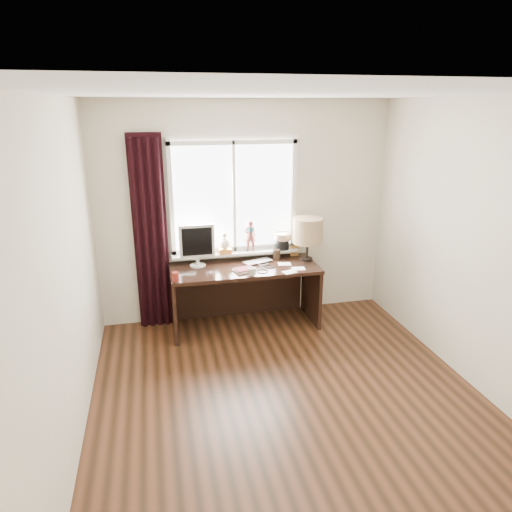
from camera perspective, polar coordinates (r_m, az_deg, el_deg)
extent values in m
cube|color=#4E2917|center=(4.23, 4.69, -18.30)|extent=(3.50, 4.00, 0.00)
cube|color=white|center=(3.40, 5.88, 19.56)|extent=(3.50, 4.00, 0.00)
cube|color=beige|center=(5.47, -1.25, 5.44)|extent=(3.50, 0.00, 2.60)
cube|color=beige|center=(2.04, 23.95, -20.37)|extent=(3.50, 0.00, 2.60)
cube|color=beige|center=(3.51, -23.13, -3.57)|extent=(0.00, 4.00, 2.60)
cube|color=beige|center=(4.46, 27.14, 0.36)|extent=(0.00, 4.00, 2.60)
imported|color=silver|center=(5.38, 0.24, -0.72)|extent=(0.40, 0.32, 0.03)
imported|color=white|center=(4.99, -0.54, -1.92)|extent=(0.12, 0.12, 0.09)
cylinder|color=maroon|center=(4.90, -10.04, -2.53)|extent=(0.07, 0.07, 0.10)
cube|color=white|center=(5.39, -2.81, 7.39)|extent=(1.40, 0.02, 1.30)
cube|color=silver|center=(5.52, -2.66, 0.96)|extent=(1.50, 0.05, 0.05)
cube|color=silver|center=(5.28, -2.87, 14.01)|extent=(1.50, 0.05, 0.05)
cube|color=silver|center=(5.29, -10.57, 6.89)|extent=(0.05, 0.05, 1.40)
cube|color=silver|center=(5.54, 4.71, 7.65)|extent=(0.05, 0.05, 1.40)
cube|color=silver|center=(5.36, -2.76, 7.34)|extent=(0.03, 0.05, 1.30)
cube|color=silver|center=(5.48, -2.56, 0.41)|extent=(1.52, 0.18, 0.03)
cylinder|color=maroon|center=(5.36, -6.97, 1.37)|extent=(0.13, 0.13, 0.24)
cube|color=gold|center=(5.42, -3.92, 0.66)|extent=(0.15, 0.12, 0.06)
sphere|color=beige|center=(5.39, -3.94, 1.62)|extent=(0.13, 0.13, 0.13)
sphere|color=beige|center=(5.36, -3.97, 2.64)|extent=(0.07, 0.07, 0.07)
imported|color=brown|center=(5.46, -0.68, 2.56)|extent=(0.14, 0.09, 0.38)
cylinder|color=#1E4C51|center=(5.43, -0.66, 3.37)|extent=(0.09, 0.09, 0.05)
cylinder|color=black|center=(5.57, 3.33, 1.49)|extent=(0.16, 0.16, 0.12)
cylinder|color=#8C6B4C|center=(5.54, 3.35, 2.48)|extent=(0.20, 0.20, 0.08)
cube|color=black|center=(5.33, -13.05, 2.67)|extent=(0.38, 0.05, 2.25)
cylinder|color=black|center=(5.31, -14.54, 2.20)|extent=(0.06, 0.06, 2.20)
cylinder|color=black|center=(5.30, -13.57, 2.27)|extent=(0.06, 0.06, 2.20)
cylinder|color=black|center=(5.30, -12.60, 2.34)|extent=(0.06, 0.06, 2.20)
cylinder|color=black|center=(5.30, -11.63, 2.41)|extent=(0.06, 0.06, 2.20)
cube|color=black|center=(5.27, -1.46, -1.56)|extent=(1.70, 0.70, 0.04)
cube|color=black|center=(5.32, -10.27, -6.02)|extent=(0.04, 0.64, 0.71)
cube|color=black|center=(5.62, 6.93, -4.50)|extent=(0.04, 0.64, 0.71)
cube|color=black|center=(5.71, -2.10, -3.98)|extent=(1.60, 0.03, 0.71)
cylinder|color=beige|center=(5.32, -7.28, -1.17)|extent=(0.18, 0.18, 0.01)
cylinder|color=beige|center=(5.30, -7.31, -0.58)|extent=(0.04, 0.04, 0.10)
cube|color=beige|center=(5.23, -7.41, 1.85)|extent=(0.40, 0.04, 0.38)
cube|color=black|center=(5.21, -7.38, 1.78)|extent=(0.34, 0.01, 0.32)
cube|color=beige|center=(5.13, -1.53, -1.76)|extent=(0.26, 0.23, 0.02)
cube|color=maroon|center=(5.12, -1.40, -1.62)|extent=(0.24, 0.19, 0.01)
cylinder|color=black|center=(5.51, 2.57, 0.23)|extent=(0.09, 0.09, 0.12)
cylinder|color=black|center=(5.50, 2.40, 0.75)|extent=(0.01, 0.01, 0.22)
cylinder|color=black|center=(5.50, 2.72, 0.56)|extent=(0.01, 0.01, 0.19)
cylinder|color=black|center=(5.51, 2.54, 0.92)|extent=(0.01, 0.01, 0.25)
cylinder|color=black|center=(5.52, 2.72, 0.53)|extent=(0.01, 0.01, 0.17)
cube|color=gold|center=(5.64, 4.83, 0.66)|extent=(0.10, 0.02, 0.13)
cube|color=#996633|center=(5.63, 4.87, 0.62)|extent=(0.08, 0.01, 0.10)
cylinder|color=black|center=(5.51, 6.35, -0.38)|extent=(0.14, 0.14, 0.03)
cylinder|color=black|center=(5.47, 6.39, 0.86)|extent=(0.03, 0.03, 0.22)
cylinder|color=tan|center=(5.40, 6.48, 3.18)|extent=(0.35, 0.35, 0.30)
cube|color=white|center=(5.22, 5.32, -1.57)|extent=(0.16, 0.12, 0.00)
cube|color=white|center=(5.36, 3.57, -0.99)|extent=(0.16, 0.13, 0.00)
cube|color=white|center=(5.11, 4.21, -2.00)|extent=(0.18, 0.15, 0.00)
torus|color=black|center=(5.10, 0.80, -1.94)|extent=(0.16, 0.16, 0.01)
torus|color=black|center=(5.26, 1.68, -1.32)|extent=(0.15, 0.15, 0.01)
torus|color=black|center=(5.38, 1.15, -0.85)|extent=(0.13, 0.13, 0.01)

